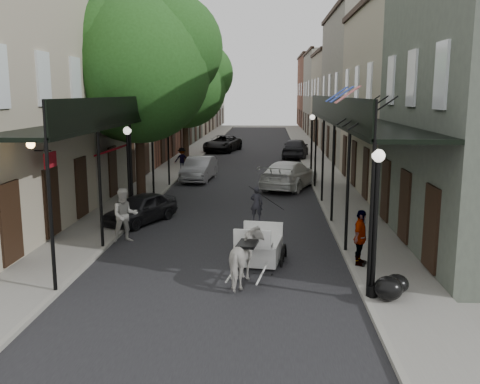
# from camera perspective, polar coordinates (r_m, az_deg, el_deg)

# --- Properties ---
(ground) EXTENTS (140.00, 140.00, 0.00)m
(ground) POSITION_cam_1_polar(r_m,az_deg,el_deg) (15.79, -2.49, -8.50)
(ground) COLOR gray
(ground) RESTS_ON ground
(road) EXTENTS (8.00, 90.00, 0.01)m
(road) POSITION_cam_1_polar(r_m,az_deg,el_deg) (35.26, 0.66, 2.19)
(road) COLOR black
(road) RESTS_ON ground
(sidewalk_left) EXTENTS (2.20, 90.00, 0.12)m
(sidewalk_left) POSITION_cam_1_polar(r_m,az_deg,el_deg) (35.81, -7.37, 2.32)
(sidewalk_left) COLOR gray
(sidewalk_left) RESTS_ON ground
(sidewalk_right) EXTENTS (2.20, 90.00, 0.12)m
(sidewalk_right) POSITION_cam_1_polar(r_m,az_deg,el_deg) (35.39, 8.78, 2.18)
(sidewalk_right) COLOR gray
(sidewalk_right) RESTS_ON ground
(building_row_left) EXTENTS (5.00, 80.00, 10.50)m
(building_row_left) POSITION_cam_1_polar(r_m,az_deg,el_deg) (45.97, -9.74, 10.56)
(building_row_left) COLOR #9E957F
(building_row_left) RESTS_ON ground
(building_row_right) EXTENTS (5.00, 80.00, 10.50)m
(building_row_right) POSITION_cam_1_polar(r_m,az_deg,el_deg) (45.41, 12.33, 10.47)
(building_row_right) COLOR gray
(building_row_right) RESTS_ON ground
(gallery_left) EXTENTS (2.20, 18.05, 4.88)m
(gallery_left) POSITION_cam_1_polar(r_m,az_deg,el_deg) (22.74, -13.03, 7.53)
(gallery_left) COLOR black
(gallery_left) RESTS_ON sidewalk_left
(gallery_right) EXTENTS (2.20, 18.05, 4.88)m
(gallery_right) POSITION_cam_1_polar(r_m,az_deg,el_deg) (22.10, 11.80, 7.50)
(gallery_right) COLOR black
(gallery_right) RESTS_ON sidewalk_right
(tree_near) EXTENTS (7.31, 6.80, 9.63)m
(tree_near) POSITION_cam_1_polar(r_m,az_deg,el_deg) (25.70, -9.95, 13.40)
(tree_near) COLOR #382619
(tree_near) RESTS_ON sidewalk_left
(tree_far) EXTENTS (6.45, 6.00, 8.61)m
(tree_far) POSITION_cam_1_polar(r_m,az_deg,el_deg) (39.45, -5.36, 11.53)
(tree_far) COLOR #382619
(tree_far) RESTS_ON sidewalk_left
(lamppost_right_near) EXTENTS (0.32, 0.32, 3.71)m
(lamppost_right_near) POSITION_cam_1_polar(r_m,az_deg,el_deg) (13.48, 14.23, -3.09)
(lamppost_right_near) COLOR black
(lamppost_right_near) RESTS_ON sidewalk_right
(lamppost_left) EXTENTS (0.32, 0.32, 3.71)m
(lamppost_left) POSITION_cam_1_polar(r_m,az_deg,el_deg) (21.81, -11.78, 2.17)
(lamppost_left) COLOR black
(lamppost_left) RESTS_ON sidewalk_left
(lamppost_right_far) EXTENTS (0.32, 0.32, 3.71)m
(lamppost_right_far) POSITION_cam_1_polar(r_m,az_deg,el_deg) (33.10, 7.65, 5.11)
(lamppost_right_far) COLOR black
(lamppost_right_far) RESTS_ON sidewalk_right
(horse) EXTENTS (1.06, 1.86, 1.48)m
(horse) POSITION_cam_1_polar(r_m,az_deg,el_deg) (14.55, 0.71, -7.10)
(horse) COLOR beige
(horse) RESTS_ON ground
(carriage) EXTENTS (1.71, 2.35, 2.48)m
(carriage) POSITION_cam_1_polar(r_m,az_deg,el_deg) (16.67, 2.26, -4.00)
(carriage) COLOR black
(carriage) RESTS_ON ground
(pedestrian_walking) EXTENTS (1.14, 1.04, 1.90)m
(pedestrian_walking) POSITION_cam_1_polar(r_m,az_deg,el_deg) (19.00, -12.19, -2.46)
(pedestrian_walking) COLOR beige
(pedestrian_walking) RESTS_ON ground
(pedestrian_sidewalk_left) EXTENTS (1.08, 0.82, 1.49)m
(pedestrian_sidewalk_left) POSITION_cam_1_polar(r_m,az_deg,el_deg) (35.19, -6.23, 3.52)
(pedestrian_sidewalk_left) COLOR gray
(pedestrian_sidewalk_left) RESTS_ON sidewalk_left
(pedestrian_sidewalk_right) EXTENTS (0.76, 1.05, 1.66)m
(pedestrian_sidewalk_right) POSITION_cam_1_polar(r_m,az_deg,el_deg) (16.17, 12.71, -4.77)
(pedestrian_sidewalk_right) COLOR gray
(pedestrian_sidewalk_right) RESTS_ON sidewalk_right
(car_left_near) EXTENTS (2.76, 3.78, 1.20)m
(car_left_near) POSITION_cam_1_polar(r_m,az_deg,el_deg) (21.71, -10.52, -1.72)
(car_left_near) COLOR black
(car_left_near) RESTS_ON ground
(car_left_mid) EXTENTS (1.84, 4.34, 1.39)m
(car_left_mid) POSITION_cam_1_polar(r_m,az_deg,el_deg) (31.77, -4.39, 2.48)
(car_left_mid) COLOR #9A999E
(car_left_mid) RESTS_ON ground
(car_left_far) EXTENTS (3.45, 5.54, 1.43)m
(car_left_far) POSITION_cam_1_polar(r_m,az_deg,el_deg) (47.31, -1.87, 5.20)
(car_left_far) COLOR black
(car_left_far) RESTS_ON ground
(car_right_near) EXTENTS (3.71, 5.58, 1.50)m
(car_right_near) POSITION_cam_1_polar(r_m,az_deg,el_deg) (29.20, 5.26, 1.86)
(car_right_near) COLOR silver
(car_right_near) RESTS_ON ground
(car_right_far) EXTENTS (2.48, 4.86, 1.59)m
(car_right_far) POSITION_cam_1_polar(r_m,az_deg,el_deg) (42.85, 5.94, 4.69)
(car_right_far) COLOR black
(car_right_far) RESTS_ON ground
(trash_bags) EXTENTS (0.96, 1.11, 0.60)m
(trash_bags) POSITION_cam_1_polar(r_m,az_deg,el_deg) (14.02, 15.87, -9.68)
(trash_bags) COLOR black
(trash_bags) RESTS_ON sidewalk_right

